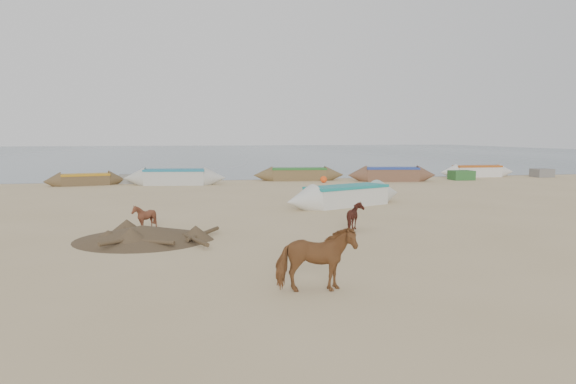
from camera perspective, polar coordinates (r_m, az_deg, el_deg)
The scene contains 9 objects.
ground at distance 16.87m, azimuth 2.87°, elevation -4.74°, with size 140.00×140.00×0.00m, color tan.
sea at distance 98.16m, azimuth -9.65°, elevation 3.98°, with size 160.00×160.00×0.00m, color slate.
cow_adult at distance 11.14m, azimuth 2.82°, elevation -6.83°, with size 0.71×1.56×1.32m, color brown.
calf_front at distance 18.70m, azimuth -14.39°, elevation -2.52°, with size 0.70×0.79×0.87m, color brown.
calf_right at distance 18.33m, azimuth 6.95°, elevation -2.51°, with size 0.89×0.76×0.89m, color #54251B.
near_canoe at distance 24.60m, azimuth 5.98°, elevation -0.37°, with size 6.49×1.33×0.89m, color silver, non-canonical shape.
debris_pile at distance 17.20m, azimuth -14.57°, elevation -4.00°, with size 4.00×4.00×0.43m, color brown.
waterline_canoes at distance 36.40m, azimuth -11.71°, elevation 1.55°, with size 50.68×4.20×0.97m.
beach_clutter at distance 36.48m, azimuth 1.04°, elevation 1.46°, with size 44.82×4.07×0.64m.
Camera 1 is at (-4.31, -16.01, 3.11)m, focal length 35.00 mm.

